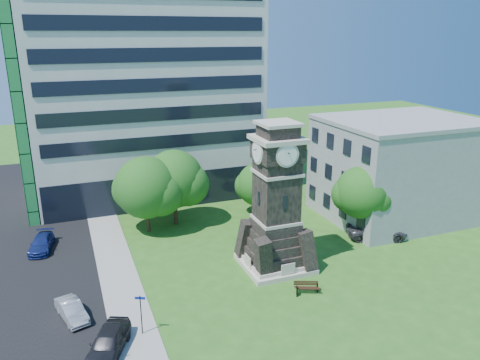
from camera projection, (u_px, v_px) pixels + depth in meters
name	position (u px, v px, depth m)	size (l,w,h in m)	color
ground	(251.00, 283.00, 36.53)	(160.00, 160.00, 0.00)	#2B5C1A
sidewalk	(118.00, 275.00, 37.70)	(3.00, 70.00, 0.06)	gray
street	(2.00, 296.00, 34.78)	(14.00, 80.00, 0.02)	black
clock_tower	(276.00, 207.00, 37.75)	(5.40, 5.40, 12.22)	beige
office_tall	(141.00, 73.00, 54.14)	(26.20, 15.11, 28.60)	silver
office_low	(398.00, 168.00, 48.94)	(15.20, 12.20, 10.40)	#95979A
car_street_south	(108.00, 342.00, 28.35)	(1.85, 4.60, 1.57)	black
car_street_mid	(72.00, 310.00, 31.93)	(1.28, 3.68, 1.21)	#94959A
car_street_north	(41.00, 243.00, 42.01)	(1.76, 4.33, 1.26)	navy
car_east_lot	(377.00, 230.00, 44.47)	(2.59, 5.63, 1.56)	#414145
park_bench	(307.00, 287.00, 35.07)	(1.83, 0.49, 0.94)	black
street_sign	(141.00, 310.00, 29.87)	(0.68, 0.07, 2.83)	black
tree_nw	(147.00, 189.00, 44.81)	(6.64, 6.03, 7.59)	#332114
tree_nc	(175.00, 181.00, 46.62)	(6.43, 5.85, 7.75)	#332114
tree_ne	(259.00, 186.00, 49.54)	(5.12, 4.65, 5.70)	#332114
tree_east	(362.00, 194.00, 43.31)	(5.40, 4.91, 7.07)	#332114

